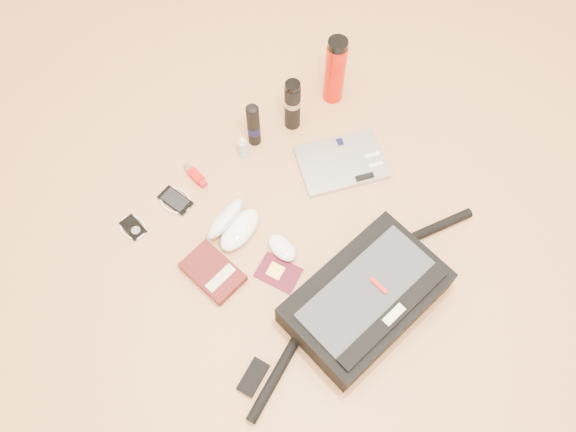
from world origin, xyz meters
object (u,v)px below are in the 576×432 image
(laptop, at_px, (342,162))
(thermos_black, at_px, (293,105))
(thermos_red, at_px, (335,71))
(messenger_bag, at_px, (365,299))
(book, at_px, (213,272))

(laptop, height_order, thermos_black, thermos_black)
(laptop, xyz_separation_m, thermos_black, (-0.03, 0.25, 0.10))
(thermos_black, distance_m, thermos_red, 0.20)
(thermos_red, bearing_deg, thermos_black, -179.45)
(messenger_bag, relative_size, thermos_black, 4.45)
(book, xyz_separation_m, thermos_red, (0.78, 0.30, 0.13))
(messenger_bag, height_order, thermos_red, thermos_red)
(laptop, distance_m, thermos_black, 0.27)
(thermos_black, relative_size, thermos_red, 0.78)
(laptop, relative_size, thermos_red, 1.25)
(book, xyz_separation_m, thermos_black, (0.58, 0.30, 0.10))
(laptop, distance_m, thermos_red, 0.33)
(book, distance_m, thermos_black, 0.66)
(thermos_black, bearing_deg, thermos_red, 0.55)
(messenger_bag, bearing_deg, thermos_black, 64.72)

